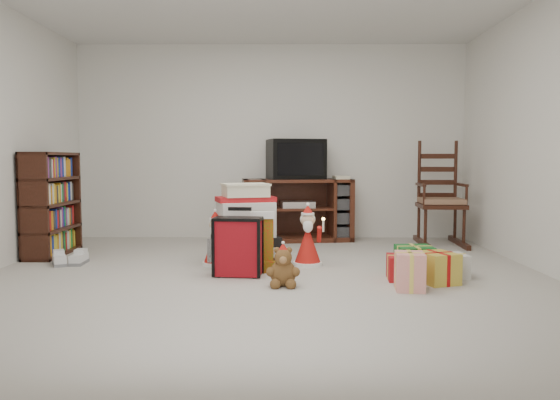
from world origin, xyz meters
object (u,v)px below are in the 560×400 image
object	(u,v)px
red_suitcase	(238,246)
gift_cluster	(422,264)
crt_television	(296,159)
santa_figurine	(308,242)
rocking_chair	(439,207)
sneaker_pair	(69,259)
gift_pile	(246,230)
teddy_bear	(283,269)
mrs_claus_figurine	(215,244)
tv_stand	(297,210)
bookshelf	(52,206)

from	to	relation	value
red_suitcase	gift_cluster	bearing A→B (deg)	0.38
red_suitcase	crt_television	distance (m)	2.34
crt_television	santa_figurine	bearing A→B (deg)	-100.00
rocking_chair	red_suitcase	distance (m)	2.93
sneaker_pair	gift_pile	bearing A→B (deg)	-15.64
gift_cluster	crt_television	world-z (taller)	crt_television
rocking_chair	santa_figurine	size ratio (longest dim) A/B	2.20
teddy_bear	santa_figurine	size ratio (longest dim) A/B	0.53
rocking_chair	gift_pile	size ratio (longest dim) A/B	1.69
gift_pile	mrs_claus_figurine	bearing A→B (deg)	175.57
teddy_bear	gift_cluster	xyz separation A→B (m)	(1.18, 0.23, -0.00)
rocking_chair	gift_cluster	bearing A→B (deg)	-106.53
gift_cluster	crt_television	distance (m)	2.66
teddy_bear	sneaker_pair	size ratio (longest dim) A/B	0.88
gift_pile	santa_figurine	xyz separation A→B (m)	(0.60, -0.08, -0.11)
teddy_bear	sneaker_pair	bearing A→B (deg)	156.78
rocking_chair	sneaker_pair	size ratio (longest dim) A/B	3.65
red_suitcase	sneaker_pair	world-z (taller)	red_suitcase
mrs_claus_figurine	crt_television	world-z (taller)	crt_television
crt_television	mrs_claus_figurine	bearing A→B (deg)	-128.96
teddy_bear	crt_television	distance (m)	2.68
tv_stand	red_suitcase	world-z (taller)	tv_stand
teddy_bear	sneaker_pair	world-z (taller)	teddy_bear
santa_figurine	mrs_claus_figurine	world-z (taller)	santa_figurine
teddy_bear	bookshelf	bearing A→B (deg)	149.71
santa_figurine	mrs_claus_figurine	bearing A→B (deg)	179.15
mrs_claus_figurine	sneaker_pair	distance (m)	1.44
red_suitcase	bookshelf	bearing A→B (deg)	158.88
red_suitcase	sneaker_pair	bearing A→B (deg)	169.10
gift_pile	red_suitcase	bearing A→B (deg)	-109.87
mrs_claus_figurine	sneaker_pair	xyz separation A→B (m)	(-1.43, 0.03, -0.16)
santa_figurine	crt_television	xyz separation A→B (m)	(-0.08, 1.66, 0.80)
sneaker_pair	crt_television	xyz separation A→B (m)	(2.24, 1.62, 0.98)
red_suitcase	santa_figurine	size ratio (longest dim) A/B	1.02
crt_television	gift_cluster	bearing A→B (deg)	-78.72
tv_stand	bookshelf	size ratio (longest dim) A/B	1.28
rocking_chair	sneaker_pair	xyz separation A→B (m)	(-3.98, -1.32, -0.40)
tv_stand	gift_pile	bearing A→B (deg)	-116.30
santa_figurine	rocking_chair	bearing A→B (deg)	39.57
sneaker_pair	tv_stand	bearing A→B (deg)	18.18
red_suitcase	crt_television	xyz separation A→B (m)	(0.55, 2.14, 0.76)
rocking_chair	gift_cluster	distance (m)	2.13
tv_stand	crt_television	distance (m)	0.64
tv_stand	sneaker_pair	size ratio (longest dim) A/B	3.95
red_suitcase	sneaker_pair	distance (m)	1.78
bookshelf	red_suitcase	bearing A→B (deg)	-27.05
santa_figurine	mrs_claus_figurine	size ratio (longest dim) A/B	1.11
santa_figurine	red_suitcase	bearing A→B (deg)	-143.08
crt_television	tv_stand	bearing A→B (deg)	-70.24
red_suitcase	gift_pile	bearing A→B (deg)	93.09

